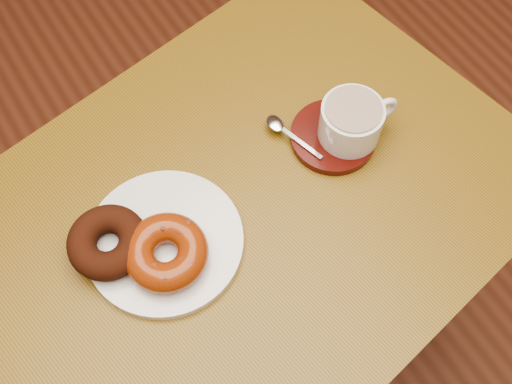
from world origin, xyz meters
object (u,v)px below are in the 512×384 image
cafe_table (246,239)px  saucer (333,137)px  donut_plate (165,242)px  coffee_cup (352,121)px

cafe_table → saucer: size_ratio=7.08×
donut_plate → saucer: size_ratio=1.69×
saucer → coffee_cup: size_ratio=1.06×
donut_plate → coffee_cup: coffee_cup is taller
cafe_table → saucer: bearing=-2.3°
donut_plate → coffee_cup: 0.33m
cafe_table → coffee_cup: bearing=-6.3°
cafe_table → donut_plate: 0.19m
cafe_table → donut_plate: size_ratio=4.19×
donut_plate → coffee_cup: size_ratio=1.80×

